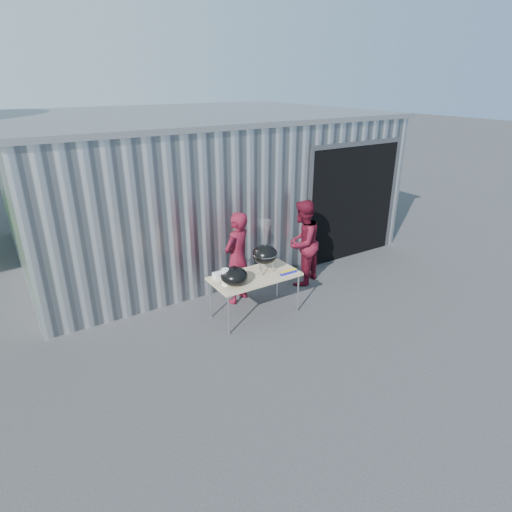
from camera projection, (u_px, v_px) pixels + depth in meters
ground at (272, 331)px, 6.99m from camera, size 80.00×80.00×0.00m
building at (198, 179)px, 10.42m from camera, size 8.20×6.20×3.10m
folding_table at (255, 278)px, 7.21m from camera, size 1.50×0.75×0.75m
kettle_grill at (265, 250)px, 7.14m from camera, size 0.43×0.43×0.93m
grill_lid at (234, 276)px, 6.84m from camera, size 0.44×0.44×0.32m
paper_towels at (225, 277)px, 6.81m from camera, size 0.12×0.12×0.28m
white_tub at (220, 275)px, 7.08m from camera, size 0.20×0.15×0.10m
foil_box at (288, 272)px, 7.24m from camera, size 0.32×0.06×0.06m
person_cook at (237, 258)px, 7.63m from camera, size 0.73×0.62×1.70m
person_bystander at (302, 243)px, 8.32m from camera, size 1.03×0.95×1.70m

